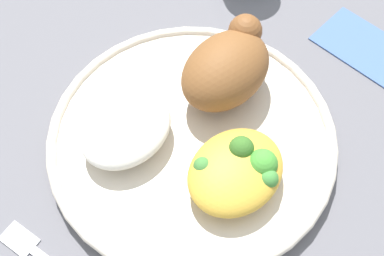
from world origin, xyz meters
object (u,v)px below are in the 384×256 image
Objects in this scene: plate at (192,138)px; rice_pile at (126,129)px; mac_cheese_with_broccoli at (238,170)px; napkin at (367,48)px; roasted_chicken at (227,67)px.

plate is 0.07m from rice_pile.
mac_cheese_with_broccoli reaches higher than napkin.
plate is at bearing 82.02° from mac_cheese_with_broccoli.
mac_cheese_with_broccoli is at bearing -97.98° from plate.
napkin is at bearing -1.02° from mac_cheese_with_broccoli.
napkin is (0.23, -0.07, -0.01)m from plate.
rice_pile is 0.30m from napkin.
roasted_chicken reaches higher than plate.
rice_pile reaches higher than napkin.
rice_pile is at bearing 157.74° from napkin.
rice_pile is 0.83× the size of napkin.
roasted_chicken is 0.12m from rice_pile.
roasted_chicken is at bearing 153.87° from napkin.
roasted_chicken is 1.16× the size of mac_cheese_with_broccoli.
napkin is (0.24, -0.00, -0.04)m from mac_cheese_with_broccoli.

